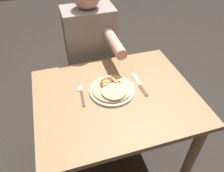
{
  "coord_description": "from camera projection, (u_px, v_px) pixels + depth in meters",
  "views": [
    {
      "loc": [
        -0.28,
        -0.85,
        1.62
      ],
      "look_at": [
        -0.01,
        0.04,
        0.8
      ],
      "focal_mm": 35.0,
      "sensor_mm": 36.0,
      "label": 1
    }
  ],
  "objects": [
    {
      "name": "ground_plane",
      "position": [
        115.0,
        164.0,
        1.74
      ],
      "size": [
        8.0,
        8.0,
        0.0
      ],
      "primitive_type": "plane",
      "color": "#2D2823"
    },
    {
      "name": "dining_table",
      "position": [
        116.0,
        113.0,
        1.33
      ],
      "size": [
        0.91,
        0.73,
        0.76
      ],
      "color": "#9E754C",
      "rests_on": "ground_plane"
    },
    {
      "name": "plate",
      "position": [
        112.0,
        90.0,
        1.26
      ],
      "size": [
        0.26,
        0.26,
        0.01
      ],
      "color": "silver",
      "rests_on": "dining_table"
    },
    {
      "name": "pizza",
      "position": [
        112.0,
        88.0,
        1.24
      ],
      "size": [
        0.23,
        0.23,
        0.04
      ],
      "color": "#DBBC7A",
      "rests_on": "plate"
    },
    {
      "name": "fork",
      "position": [
        81.0,
        94.0,
        1.24
      ],
      "size": [
        0.03,
        0.18,
        0.0
      ],
      "color": "brown",
      "rests_on": "dining_table"
    },
    {
      "name": "knife",
      "position": [
        139.0,
        84.0,
        1.3
      ],
      "size": [
        0.03,
        0.22,
        0.0
      ],
      "color": "brown",
      "rests_on": "dining_table"
    },
    {
      "name": "person_diner",
      "position": [
        91.0,
        51.0,
        1.67
      ],
      "size": [
        0.36,
        0.52,
        1.22
      ],
      "color": "#2D2D38",
      "rests_on": "ground_plane"
    }
  ]
}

